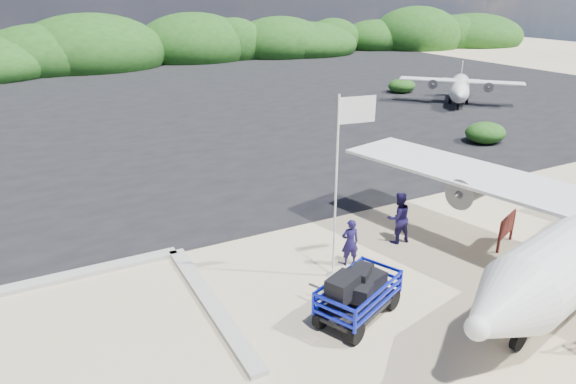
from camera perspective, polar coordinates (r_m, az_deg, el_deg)
name	(u,v)px	position (r m, az deg, el deg)	size (l,w,h in m)	color
ground	(365,290)	(16.27, 8.59, -10.68)	(160.00, 160.00, 0.00)	beige
asphalt_apron	(141,107)	(42.64, -16.04, 9.12)	(90.00, 50.00, 0.04)	#B2B2B2
lagoon	(43,351)	(15.11, -25.53, -15.65)	(9.00, 7.00, 0.40)	#B2B2B2
vegetation_band	(92,67)	(66.99, -20.91, 12.85)	(124.00, 8.00, 4.40)	#B2B2B2
baggage_cart	(357,317)	(15.04, 7.70, -13.59)	(2.79, 1.59, 1.40)	#0C18BD
flagpole	(333,276)	(16.85, 4.99, -9.26)	(1.18, 0.49, 5.88)	white
signboard	(504,246)	(20.17, 22.84, -5.54)	(1.52, 0.14, 1.25)	maroon
crew_a	(350,242)	(17.16, 6.91, -5.58)	(0.60, 0.40, 1.65)	#171141
crew_b	(398,218)	(18.90, 12.16, -2.81)	(0.94, 0.73, 1.93)	#171141
aircraft_large	(353,98)	(44.70, 7.20, 10.32)	(17.91, 17.91, 5.37)	#B2B2B2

